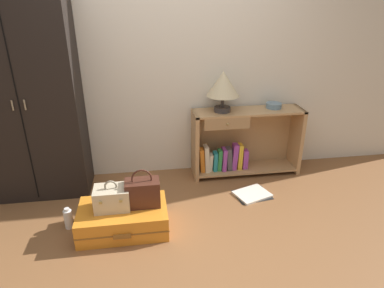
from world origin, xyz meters
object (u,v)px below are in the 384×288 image
(bookshelf, at_px, (240,143))
(handbag, at_px, (143,192))
(bowl, at_px, (274,105))
(suitcase_large, at_px, (123,218))
(train_case, at_px, (112,198))
(wardrobe, at_px, (27,98))
(bottle, at_px, (68,219))
(table_lamp, at_px, (223,85))
(open_book_on_floor, at_px, (252,194))

(bookshelf, bearing_deg, handbag, -142.44)
(bowl, bearing_deg, bookshelf, -176.45)
(suitcase_large, height_order, train_case, train_case)
(wardrobe, height_order, handbag, wardrobe)
(wardrobe, xyz_separation_m, bowl, (2.44, 0.10, -0.22))
(train_case, bearing_deg, suitcase_large, -9.35)
(suitcase_large, bearing_deg, wardrobe, 136.81)
(wardrobe, relative_size, handbag, 5.86)
(train_case, distance_m, bottle, 0.46)
(wardrobe, distance_m, bowl, 2.45)
(handbag, bearing_deg, bookshelf, 37.56)
(bookshelf, bearing_deg, wardrobe, -177.95)
(table_lamp, relative_size, open_book_on_floor, 1.06)
(handbag, bearing_deg, table_lamp, 43.63)
(train_case, bearing_deg, bookshelf, 32.22)
(suitcase_large, relative_size, bottle, 3.83)
(suitcase_large, height_order, open_book_on_floor, suitcase_large)
(open_book_on_floor, bearing_deg, bottle, -171.37)
(train_case, bearing_deg, wardrobe, 134.53)
(train_case, height_order, bottle, train_case)
(open_book_on_floor, bearing_deg, bookshelf, 89.85)
(bowl, distance_m, bottle, 2.32)
(bookshelf, relative_size, train_case, 4.13)
(table_lamp, height_order, handbag, table_lamp)
(bookshelf, height_order, open_book_on_floor, bookshelf)
(bowl, relative_size, handbag, 0.49)
(bookshelf, bearing_deg, bottle, -156.21)
(bowl, distance_m, train_case, 1.94)
(handbag, height_order, bottle, handbag)
(suitcase_large, relative_size, train_case, 2.60)
(wardrobe, height_order, train_case, wardrobe)
(wardrobe, bearing_deg, train_case, -45.47)
(bookshelf, relative_size, suitcase_large, 1.59)
(wardrobe, bearing_deg, open_book_on_floor, -11.49)
(wardrobe, bearing_deg, suitcase_large, -43.19)
(suitcase_large, xyz_separation_m, handbag, (0.18, 0.02, 0.23))
(train_case, relative_size, bottle, 1.47)
(train_case, bearing_deg, handbag, 1.99)
(bowl, bearing_deg, open_book_on_floor, -124.11)
(bookshelf, distance_m, train_case, 1.58)
(table_lamp, xyz_separation_m, open_book_on_floor, (0.22, -0.49, -1.01))
(bowl, bearing_deg, wardrobe, -177.73)
(wardrobe, bearing_deg, bottle, -62.22)
(bottle, bearing_deg, table_lamp, 26.45)
(bookshelf, bearing_deg, table_lamp, -176.59)
(wardrobe, relative_size, suitcase_large, 2.63)
(bookshelf, relative_size, bottle, 6.08)
(wardrobe, height_order, table_lamp, wardrobe)
(bowl, height_order, open_book_on_floor, bowl)
(bookshelf, bearing_deg, suitcase_large, -145.86)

